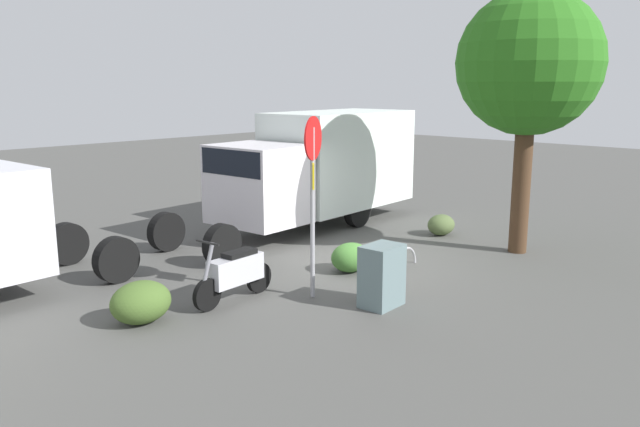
{
  "coord_description": "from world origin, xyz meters",
  "views": [
    {
      "loc": [
        9.98,
        8.53,
        3.77
      ],
      "look_at": [
        0.71,
        -0.21,
        1.15
      ],
      "focal_mm": 35.47,
      "sensor_mm": 36.0,
      "label": 1
    }
  ],
  "objects_px": {
    "box_truck_near": "(318,165)",
    "street_tree": "(529,65)",
    "motorcycle": "(235,272)",
    "stop_sign": "(313,178)",
    "utility_cabinet": "(382,276)",
    "bike_rack_hoop": "(405,267)"
  },
  "relations": [
    {
      "from": "box_truck_near",
      "to": "street_tree",
      "type": "relative_size",
      "value": 1.37
    },
    {
      "from": "motorcycle",
      "to": "street_tree",
      "type": "bearing_deg",
      "value": 157.63
    },
    {
      "from": "box_truck_near",
      "to": "stop_sign",
      "type": "height_order",
      "value": "stop_sign"
    },
    {
      "from": "motorcycle",
      "to": "utility_cabinet",
      "type": "distance_m",
      "value": 2.57
    },
    {
      "from": "bike_rack_hoop",
      "to": "utility_cabinet",
      "type": "bearing_deg",
      "value": 26.08
    },
    {
      "from": "street_tree",
      "to": "utility_cabinet",
      "type": "bearing_deg",
      "value": -0.55
    },
    {
      "from": "box_truck_near",
      "to": "stop_sign",
      "type": "distance_m",
      "value": 5.95
    },
    {
      "from": "box_truck_near",
      "to": "bike_rack_hoop",
      "type": "bearing_deg",
      "value": 64.33
    },
    {
      "from": "utility_cabinet",
      "to": "motorcycle",
      "type": "bearing_deg",
      "value": -52.86
    },
    {
      "from": "stop_sign",
      "to": "street_tree",
      "type": "bearing_deg",
      "value": 167.27
    },
    {
      "from": "motorcycle",
      "to": "street_tree",
      "type": "xyz_separation_m",
      "value": [
        -6.54,
        2.09,
        3.66
      ]
    },
    {
      "from": "stop_sign",
      "to": "street_tree",
      "type": "relative_size",
      "value": 0.56
    },
    {
      "from": "motorcycle",
      "to": "utility_cabinet",
      "type": "xyz_separation_m",
      "value": [
        -1.55,
        2.05,
        0.02
      ]
    },
    {
      "from": "stop_sign",
      "to": "bike_rack_hoop",
      "type": "xyz_separation_m",
      "value": [
        -2.71,
        0.09,
        -2.16
      ]
    },
    {
      "from": "bike_rack_hoop",
      "to": "street_tree",
      "type": "bearing_deg",
      "value": 157.41
    },
    {
      "from": "box_truck_near",
      "to": "utility_cabinet",
      "type": "distance_m",
      "value": 6.59
    },
    {
      "from": "motorcycle",
      "to": "stop_sign",
      "type": "relative_size",
      "value": 0.56
    },
    {
      "from": "street_tree",
      "to": "bike_rack_hoop",
      "type": "bearing_deg",
      "value": -22.59
    },
    {
      "from": "stop_sign",
      "to": "utility_cabinet",
      "type": "distance_m",
      "value": 2.06
    },
    {
      "from": "box_truck_near",
      "to": "street_tree",
      "type": "distance_m",
      "value": 5.93
    },
    {
      "from": "utility_cabinet",
      "to": "box_truck_near",
      "type": "bearing_deg",
      "value": -126.81
    },
    {
      "from": "street_tree",
      "to": "motorcycle",
      "type": "bearing_deg",
      "value": -17.76
    }
  ]
}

